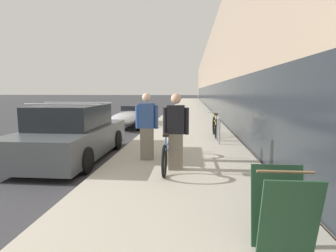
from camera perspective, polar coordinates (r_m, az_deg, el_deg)
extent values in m
cube|color=#BCB5A5|center=(24.12, 4.62, 3.45)|extent=(3.67, 70.00, 0.15)
cube|color=gray|center=(32.79, 17.13, 10.32)|extent=(10.00, 70.00, 7.09)
cube|color=#1E2328|center=(32.11, 8.22, 6.54)|extent=(0.10, 63.00, 2.20)
torus|color=black|center=(6.89, 0.71, -3.77)|extent=(0.05, 0.65, 0.65)
torus|color=black|center=(5.15, -0.82, -7.71)|extent=(0.05, 0.65, 0.65)
cylinder|color=#2D56A8|center=(5.97, 0.06, -3.60)|extent=(0.04, 1.52, 0.04)
cylinder|color=#2D56A8|center=(5.64, -0.26, -5.24)|extent=(0.04, 0.91, 0.30)
cylinder|color=#2D56A8|center=(5.38, -0.47, -3.38)|extent=(0.03, 0.03, 0.27)
cube|color=black|center=(5.36, -0.47, -1.96)|extent=(0.11, 0.22, 0.05)
cylinder|color=#2D56A8|center=(6.69, 0.62, -1.14)|extent=(0.03, 0.03, 0.29)
cylinder|color=silver|center=(6.66, 0.62, 0.07)|extent=(0.52, 0.03, 0.03)
cube|color=#756B5B|center=(5.67, 1.68, -5.58)|extent=(0.30, 0.22, 0.79)
cube|color=black|center=(5.55, 1.71, 1.42)|extent=(0.37, 0.22, 0.60)
cylinder|color=black|center=(5.57, -0.66, 1.12)|extent=(0.09, 0.09, 0.57)
cylinder|color=black|center=(5.55, 4.10, 1.07)|extent=(0.09, 0.09, 0.57)
sphere|color=tan|center=(5.52, 1.73, 5.98)|extent=(0.21, 0.21, 0.21)
cube|color=#756B5B|center=(6.51, -4.59, -3.86)|extent=(0.30, 0.22, 0.79)
cube|color=#33518E|center=(6.40, -4.66, 2.27)|extent=(0.37, 0.22, 0.60)
cylinder|color=#33518E|center=(6.45, -6.69, 1.99)|extent=(0.09, 0.09, 0.57)
cylinder|color=#33518E|center=(6.37, -2.60, 1.97)|extent=(0.09, 0.09, 0.57)
sphere|color=beige|center=(6.38, -4.70, 6.22)|extent=(0.22, 0.22, 0.22)
cylinder|color=gray|center=(8.43, 11.12, -1.22)|extent=(0.05, 0.05, 0.82)
cylinder|color=gray|center=(8.97, 10.75, -0.68)|extent=(0.05, 0.05, 0.82)
cylinder|color=gray|center=(8.65, 11.00, 1.74)|extent=(0.05, 0.55, 0.05)
torus|color=black|center=(10.37, 9.94, 0.14)|extent=(0.06, 0.71, 0.71)
torus|color=black|center=(9.41, 10.44, -0.63)|extent=(0.06, 0.71, 0.71)
cylinder|color=yellow|center=(9.86, 10.21, 1.01)|extent=(0.04, 0.83, 0.04)
cylinder|color=yellow|center=(9.68, 10.30, 0.29)|extent=(0.04, 0.50, 0.32)
cylinder|color=yellow|center=(9.54, 10.39, 1.67)|extent=(0.03, 0.03, 0.29)
cube|color=black|center=(9.53, 10.42, 2.54)|extent=(0.11, 0.22, 0.05)
cylinder|color=yellow|center=(10.25, 10.03, 2.13)|extent=(0.03, 0.03, 0.31)
cylinder|color=silver|center=(10.24, 10.05, 2.99)|extent=(0.52, 0.03, 0.03)
cube|color=#23472D|center=(2.93, 24.87, -18.41)|extent=(0.56, 0.20, 0.89)
cube|color=#23472D|center=(3.24, 22.64, -15.71)|extent=(0.56, 0.20, 0.89)
cylinder|color=#93704C|center=(2.93, 24.16, -9.10)|extent=(0.56, 0.03, 0.03)
cube|color=#4C5156|center=(7.61, -20.18, -2.95)|extent=(1.86, 4.12, 0.71)
cube|color=#1E2328|center=(7.53, -20.41, 1.96)|extent=(1.60, 2.06, 0.60)
cylinder|color=silver|center=(7.91, -19.12, 4.82)|extent=(1.98, 0.04, 0.04)
cylinder|color=silver|center=(7.10, -22.10, 4.40)|extent=(1.98, 0.04, 0.04)
cylinder|color=black|center=(9.12, -21.74, -2.63)|extent=(0.22, 0.60, 0.60)
cylinder|color=black|center=(8.48, -11.25, -2.97)|extent=(0.22, 0.60, 0.60)
cylinder|color=black|center=(7.05, -30.83, -6.10)|extent=(0.22, 0.60, 0.60)
cylinder|color=black|center=(6.21, -17.68, -7.12)|extent=(0.22, 0.60, 0.60)
ellipsoid|color=silver|center=(13.62, -8.45, 1.76)|extent=(1.65, 4.34, 0.65)
cube|color=#1E2328|center=(14.11, -7.97, 3.79)|extent=(1.15, 0.04, 0.26)
cylinder|color=black|center=(15.04, -10.17, 1.66)|extent=(0.22, 0.60, 0.60)
cylinder|color=black|center=(14.72, -4.38, 1.63)|extent=(0.22, 0.60, 0.60)
cylinder|color=black|center=(12.65, -13.14, 0.46)|extent=(0.22, 0.60, 0.60)
cylinder|color=black|center=(12.26, -6.30, 0.39)|extent=(0.22, 0.60, 0.60)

